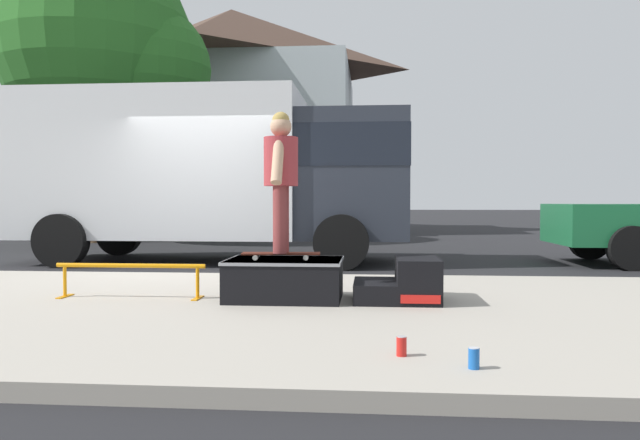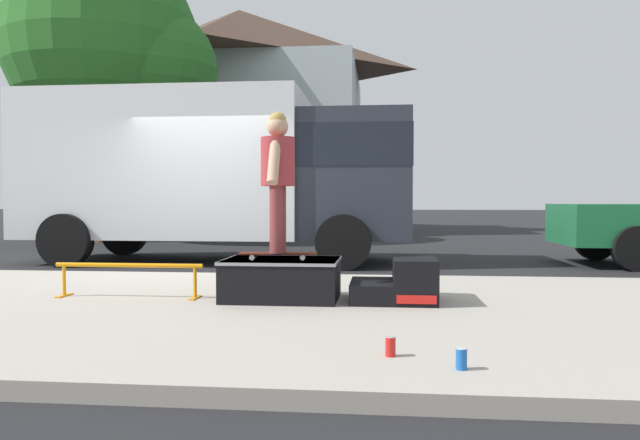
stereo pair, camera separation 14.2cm
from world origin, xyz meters
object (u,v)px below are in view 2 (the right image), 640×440
at_px(street_tree_main, 114,52).
at_px(skate_box, 282,278).
at_px(box_truck, 221,169).
at_px(soda_can, 390,346).
at_px(grind_rail, 129,271).
at_px(kicker_ramp, 401,283).
at_px(soda_can_b, 461,359).
at_px(skater_kid, 278,170).
at_px(skateboard, 278,254).

bearing_deg(street_tree_main, skate_box, -57.41).
relative_size(box_truck, street_tree_main, 0.88).
xyz_separation_m(skate_box, soda_can, (1.06, -2.14, -0.15)).
xyz_separation_m(grind_rail, box_truck, (-0.34, 4.86, 1.31)).
xyz_separation_m(kicker_ramp, soda_can_b, (0.27, -2.40, -0.12)).
bearing_deg(soda_can_b, grind_rail, 142.29).
bearing_deg(skater_kid, soda_can, -62.58).
relative_size(skateboard, soda_can, 6.30).
height_order(box_truck, street_tree_main, street_tree_main).
bearing_deg(soda_can, skate_box, 116.26).
relative_size(soda_can, box_truck, 0.02).
xyz_separation_m(skate_box, soda_can_b, (1.47, -2.40, -0.15)).
height_order(kicker_ramp, skater_kid, skater_kid).
height_order(kicker_ramp, street_tree_main, street_tree_main).
distance_m(skateboard, soda_can_b, 2.82).
xyz_separation_m(skate_box, grind_rail, (-1.59, -0.04, 0.05)).
xyz_separation_m(kicker_ramp, soda_can, (-0.14, -2.14, -0.12)).
bearing_deg(skate_box, soda_can_b, -58.60).
relative_size(skater_kid, street_tree_main, 0.18).
distance_m(soda_can, street_tree_main, 14.65).
relative_size(skate_box, street_tree_main, 0.15).
bearing_deg(skate_box, skater_kid, -125.73).
distance_m(skater_kid, soda_can, 2.67).
bearing_deg(street_tree_main, box_truck, -48.69).
height_order(grind_rail, box_truck, box_truck).
distance_m(skate_box, box_truck, 5.37).
relative_size(grind_rail, skateboard, 1.97).
relative_size(grind_rail, soda_can, 12.38).
relative_size(soda_can, street_tree_main, 0.02).
relative_size(kicker_ramp, street_tree_main, 0.11).
relative_size(soda_can_b, street_tree_main, 0.02).
xyz_separation_m(skate_box, kicker_ramp, (1.19, -0.00, -0.04)).
bearing_deg(skater_kid, skate_box, 54.27).
bearing_deg(skateboard, grind_rail, 179.93).
xyz_separation_m(skater_kid, soda_can, (1.09, -2.10, -1.24)).
height_order(skateboard, street_tree_main, street_tree_main).
bearing_deg(skateboard, soda_can_b, -57.58).
distance_m(kicker_ramp, skateboard, 1.26).
height_order(grind_rail, skateboard, skateboard).
distance_m(soda_can, box_truck, 7.73).
relative_size(soda_can_b, box_truck, 0.02).
height_order(skateboard, soda_can_b, skateboard).
height_order(skateboard, skater_kid, skater_kid).
height_order(grind_rail, skater_kid, skater_kid).
bearing_deg(soda_can, street_tree_main, 121.50).
height_order(skate_box, grind_rail, skate_box).
relative_size(skate_box, kicker_ramp, 1.38).
height_order(kicker_ramp, soda_can_b, kicker_ramp).
bearing_deg(grind_rail, skater_kid, -0.07).
relative_size(skate_box, box_truck, 0.17).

